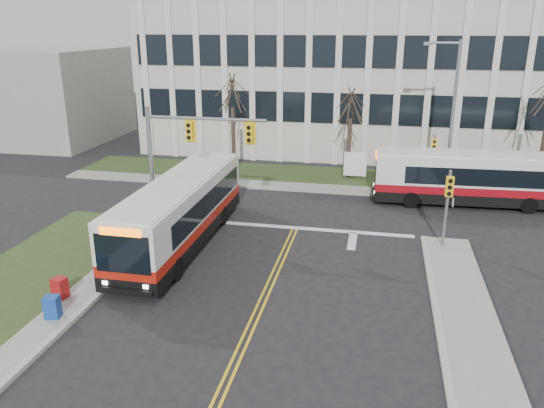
{
  "coord_description": "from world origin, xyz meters",
  "views": [
    {
      "loc": [
        3.96,
        -17.12,
        10.0
      ],
      "look_at": [
        -0.78,
        5.97,
        2.0
      ],
      "focal_mm": 35.0,
      "sensor_mm": 36.0,
      "label": 1
    }
  ],
  "objects_px": {
    "streetlight": "(450,109)",
    "newspaper_box_red": "(60,290)",
    "newspaper_box_blue": "(53,309)",
    "directory_sign": "(355,165)",
    "bus_main": "(181,213)",
    "bus_cross": "(474,180)"
  },
  "relations": [
    {
      "from": "directory_sign",
      "to": "newspaper_box_red",
      "type": "relative_size",
      "value": 2.11
    },
    {
      "from": "directory_sign",
      "to": "bus_main",
      "type": "distance_m",
      "value": 14.53
    },
    {
      "from": "bus_main",
      "to": "newspaper_box_blue",
      "type": "bearing_deg",
      "value": -104.51
    },
    {
      "from": "directory_sign",
      "to": "bus_cross",
      "type": "relative_size",
      "value": 0.18
    },
    {
      "from": "directory_sign",
      "to": "newspaper_box_red",
      "type": "height_order",
      "value": "directory_sign"
    },
    {
      "from": "bus_main",
      "to": "newspaper_box_red",
      "type": "bearing_deg",
      "value": -112.03
    },
    {
      "from": "streetlight",
      "to": "newspaper_box_red",
      "type": "distance_m",
      "value": 23.77
    },
    {
      "from": "streetlight",
      "to": "newspaper_box_red",
      "type": "relative_size",
      "value": 9.68
    },
    {
      "from": "streetlight",
      "to": "bus_cross",
      "type": "relative_size",
      "value": 0.82
    },
    {
      "from": "directory_sign",
      "to": "bus_main",
      "type": "height_order",
      "value": "bus_main"
    },
    {
      "from": "newspaper_box_blue",
      "to": "newspaper_box_red",
      "type": "xyz_separation_m",
      "value": [
        -0.56,
        1.34,
        0.0
      ]
    },
    {
      "from": "bus_main",
      "to": "newspaper_box_red",
      "type": "xyz_separation_m",
      "value": [
        -2.54,
        -6.2,
        -1.08
      ]
    },
    {
      "from": "directory_sign",
      "to": "newspaper_box_blue",
      "type": "distance_m",
      "value": 22.13
    },
    {
      "from": "newspaper_box_red",
      "to": "bus_main",
      "type": "bearing_deg",
      "value": 78.17
    },
    {
      "from": "bus_cross",
      "to": "newspaper_box_blue",
      "type": "bearing_deg",
      "value": -47.61
    },
    {
      "from": "streetlight",
      "to": "bus_main",
      "type": "relative_size",
      "value": 0.79
    },
    {
      "from": "newspaper_box_blue",
      "to": "streetlight",
      "type": "bearing_deg",
      "value": 40.78
    },
    {
      "from": "directory_sign",
      "to": "streetlight",
      "type": "bearing_deg",
      "value": -13.23
    },
    {
      "from": "bus_main",
      "to": "bus_cross",
      "type": "relative_size",
      "value": 1.03
    },
    {
      "from": "directory_sign",
      "to": "newspaper_box_red",
      "type": "bearing_deg",
      "value": -118.3
    },
    {
      "from": "bus_main",
      "to": "directory_sign",
      "type": "bearing_deg",
      "value": 59.11
    },
    {
      "from": "streetlight",
      "to": "newspaper_box_blue",
      "type": "xyz_separation_m",
      "value": [
        -15.01,
        -18.68,
        -4.72
      ]
    }
  ]
}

